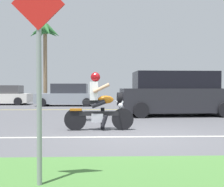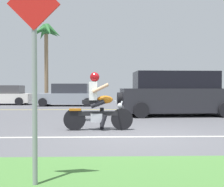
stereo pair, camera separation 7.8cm
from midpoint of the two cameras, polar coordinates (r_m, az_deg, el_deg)
ground at (r=9.99m, az=2.92°, el=-5.99°), size 56.00×30.00×0.04m
lane_line_near at (r=7.03m, az=5.08°, el=-8.81°), size 50.40×0.12×0.01m
lane_line_far at (r=15.72m, az=1.07°, el=-3.29°), size 50.40×0.12×0.01m
motorcyclist at (r=8.03m, az=-3.07°, el=-2.52°), size 2.00×0.65×1.67m
suv_nearby at (r=12.62m, az=12.70°, el=-0.15°), size 5.10×2.30×1.94m
parked_car_0 at (r=21.90m, az=-21.84°, el=-0.39°), size 4.30×2.01×1.41m
parked_car_1 at (r=19.25m, az=-9.26°, el=-0.40°), size 4.13×1.93×1.51m
palm_tree_0 at (r=22.96m, az=-13.68°, el=11.13°), size 2.66×2.51×6.32m
street_sign at (r=3.43m, az=-15.41°, el=6.39°), size 0.62×0.06×2.52m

